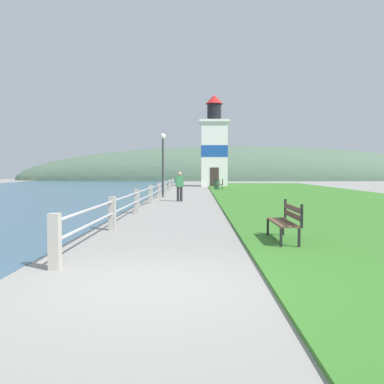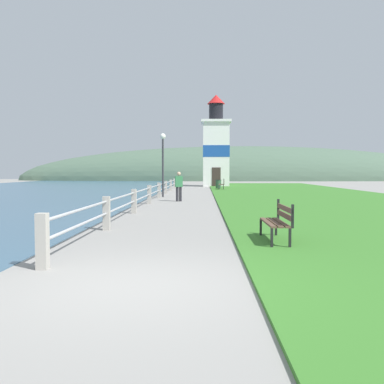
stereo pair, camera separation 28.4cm
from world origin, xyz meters
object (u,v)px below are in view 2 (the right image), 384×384
at_px(park_bench_midway, 222,184).
at_px(lighthouse, 216,148).
at_px(park_bench_near, 278,219).
at_px(lamp_post, 163,153).
at_px(person_strolling, 179,185).
at_px(trash_bin, 218,184).

bearing_deg(park_bench_midway, lighthouse, -85.55).
height_order(park_bench_near, lighthouse, lighthouse).
bearing_deg(lamp_post, park_bench_midway, 68.44).
distance_m(park_bench_midway, person_strolling, 14.62).
relative_size(park_bench_near, lighthouse, 0.17).
bearing_deg(park_bench_midway, trash_bin, -80.84).
bearing_deg(lamp_post, trash_bin, 72.84).
relative_size(trash_bin, lamp_post, 0.21).
relative_size(park_bench_midway, lighthouse, 0.19).
distance_m(park_bench_near, lamp_post, 17.68).
distance_m(park_bench_midway, lamp_post, 11.56).
height_order(park_bench_midway, lamp_post, lamp_post).
distance_m(park_bench_near, lighthouse, 36.25).
xyz_separation_m(lighthouse, lamp_post, (-3.88, -19.04, -1.33)).
bearing_deg(trash_bin, lighthouse, 90.39).
distance_m(park_bench_midway, lighthouse, 9.20).
distance_m(lighthouse, person_strolling, 23.18).
bearing_deg(park_bench_midway, lamp_post, 70.90).
bearing_deg(lighthouse, park_bench_midway, -88.01).
distance_m(person_strolling, trash_bin, 16.68).
bearing_deg(person_strolling, park_bench_midway, -23.70).
bearing_deg(trash_bin, park_bench_near, -89.50).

